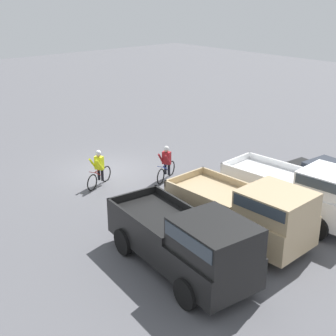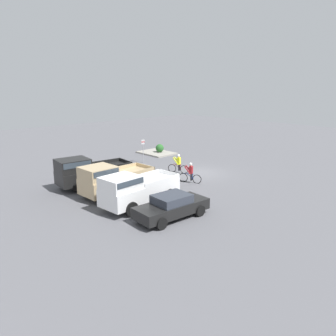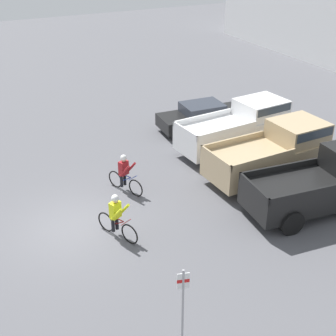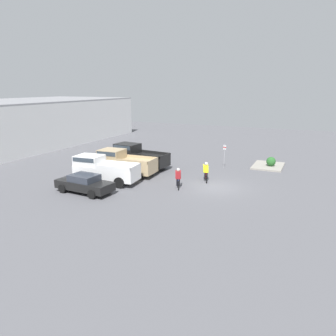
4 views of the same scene
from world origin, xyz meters
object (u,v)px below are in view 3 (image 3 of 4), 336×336
(cyclist_1, at_px, (124,173))
(fire_lane_sign, at_px, (183,300))
(sedan_0, at_px, (202,116))
(cyclist_0, at_px, (116,216))
(pickup_truck_0, at_px, (240,126))
(pickup_truck_1, at_px, (275,151))
(pickup_truck_2, at_px, (330,180))

(cyclist_1, bearing_deg, fire_lane_sign, -11.65)
(sedan_0, distance_m, cyclist_0, 9.81)
(pickup_truck_0, height_order, cyclist_1, pickup_truck_0)
(fire_lane_sign, bearing_deg, pickup_truck_1, 128.55)
(pickup_truck_0, bearing_deg, pickup_truck_2, 0.09)
(cyclist_1, xyz_separation_m, fire_lane_sign, (7.65, -1.58, 0.63))
(pickup_truck_2, height_order, fire_lane_sign, fire_lane_sign)
(pickup_truck_0, xyz_separation_m, pickup_truck_2, (5.68, 0.01, 0.02))
(sedan_0, xyz_separation_m, pickup_truck_0, (2.77, 0.36, 0.44))
(cyclist_0, bearing_deg, cyclist_1, 152.77)
(cyclist_1, bearing_deg, pickup_truck_0, 101.00)
(sedan_0, height_order, pickup_truck_1, pickup_truck_1)
(pickup_truck_1, height_order, pickup_truck_2, pickup_truck_2)
(pickup_truck_1, bearing_deg, fire_lane_sign, -51.45)
(pickup_truck_0, xyz_separation_m, cyclist_0, (3.88, -7.58, -0.33))
(pickup_truck_2, bearing_deg, pickup_truck_0, -179.91)
(pickup_truck_0, relative_size, pickup_truck_1, 1.04)
(pickup_truck_0, height_order, pickup_truck_2, pickup_truck_2)
(pickup_truck_0, bearing_deg, fire_lane_sign, -41.29)
(pickup_truck_0, distance_m, fire_lane_sign, 11.79)
(pickup_truck_0, distance_m, pickup_truck_1, 2.82)
(pickup_truck_2, xyz_separation_m, cyclist_0, (-1.80, -7.59, -0.35))
(pickup_truck_0, relative_size, cyclist_0, 3.16)
(pickup_truck_1, relative_size, fire_lane_sign, 2.20)
(pickup_truck_0, distance_m, cyclist_1, 6.33)
(pickup_truck_0, distance_m, pickup_truck_2, 5.68)
(pickup_truck_0, height_order, fire_lane_sign, fire_lane_sign)
(pickup_truck_1, xyz_separation_m, pickup_truck_2, (2.87, 0.21, 0.03))
(sedan_0, distance_m, cyclist_1, 7.06)
(sedan_0, bearing_deg, fire_lane_sign, -32.53)
(pickup_truck_1, distance_m, pickup_truck_2, 2.87)
(sedan_0, relative_size, pickup_truck_1, 0.87)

